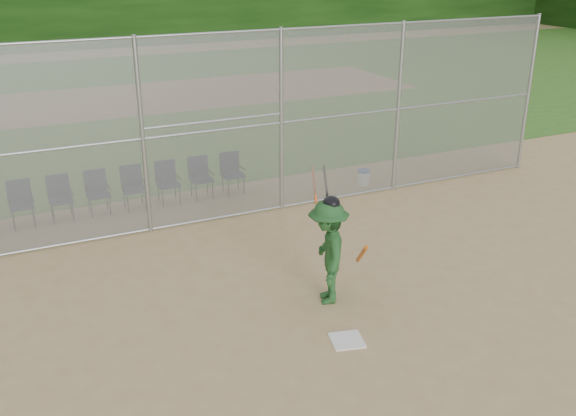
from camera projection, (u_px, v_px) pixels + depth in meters
name	position (u px, v px, depth m)	size (l,w,h in m)	color
ground	(356.00, 328.00, 9.96)	(100.00, 100.00, 0.00)	tan
grass_strip	(122.00, 100.00, 25.09)	(100.00, 100.00, 0.00)	#366B20
dirt_patch_far	(122.00, 100.00, 25.09)	(24.00, 24.00, 0.00)	tan
backstop_fence	(238.00, 124.00, 13.39)	(16.09, 0.09, 4.00)	gray
home_plate	(347.00, 340.00, 9.63)	(0.48, 0.48, 0.02)	white
batter_at_plate	(328.00, 251.00, 10.43)	(1.07, 1.39, 1.86)	#215324
water_cooler	(363.00, 177.00, 15.93)	(0.31, 0.31, 0.40)	white
spare_bats	(320.00, 184.00, 14.86)	(0.36, 0.30, 0.84)	#D84C14
chair_1	(21.00, 204.00, 13.49)	(0.54, 0.52, 0.96)	#0E1533
chair_2	(61.00, 199.00, 13.80)	(0.54, 0.52, 0.96)	#0E1533
chair_3	(98.00, 193.00, 14.11)	(0.54, 0.52, 0.96)	#0E1533
chair_4	(134.00, 188.00, 14.41)	(0.54, 0.52, 0.96)	#0E1533
chair_5	(168.00, 183.00, 14.72)	(0.54, 0.52, 0.96)	#0E1533
chair_6	(201.00, 178.00, 15.03)	(0.54, 0.52, 0.96)	#0E1533
chair_7	(233.00, 174.00, 15.34)	(0.54, 0.52, 0.96)	#0E1533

